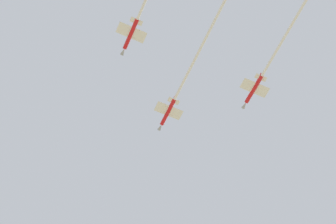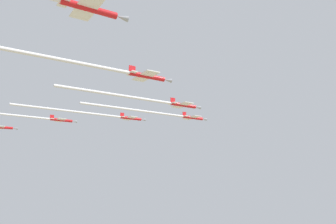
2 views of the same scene
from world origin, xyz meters
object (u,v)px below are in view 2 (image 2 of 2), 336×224
at_px(jet_lead, 163,114).
at_px(jet_starboard_inner, 151,100).
at_px(jet_port_inner, 99,114).
at_px(jet_starboard_outer, 89,65).
at_px(jet_port_outer, 33,117).
at_px(jet_center_rear, 2,127).

relative_size(jet_lead, jet_starboard_inner, 1.10).
bearing_deg(jet_port_inner, jet_starboard_inner, 3.63).
xyz_separation_m(jet_starboard_inner, jet_starboard_outer, (16.09, 25.38, -0.04)).
distance_m(jet_port_inner, jet_port_outer, 26.39).
relative_size(jet_port_outer, jet_center_rear, 3.84).
bearing_deg(jet_lead, jet_starboard_outer, -47.24).
height_order(jet_lead, jet_port_inner, jet_port_inner).
distance_m(jet_starboard_inner, jet_starboard_outer, 30.05).
relative_size(jet_port_inner, jet_center_rear, 4.31).
distance_m(jet_starboard_outer, jet_center_rear, 89.46).
bearing_deg(jet_starboard_outer, jet_port_outer, 178.02).
distance_m(jet_lead, jet_starboard_inner, 22.99).
xyz_separation_m(jet_port_inner, jet_starboard_outer, (1.09, 57.85, -2.37)).
distance_m(jet_port_inner, jet_starboard_inner, 35.85).
height_order(jet_port_outer, jet_starboard_outer, jet_port_outer).
bearing_deg(jet_lead, jet_port_inner, -136.89).
bearing_deg(jet_lead, jet_starboard_inner, -38.98).
bearing_deg(jet_starboard_outer, jet_lead, 132.76).
bearing_deg(jet_center_rear, jet_port_outer, 25.12).
height_order(jet_starboard_outer, jet_center_rear, jet_center_rear).
height_order(jet_starboard_inner, jet_starboard_outer, jet_starboard_inner).
relative_size(jet_port_outer, jet_starboard_outer, 0.88).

